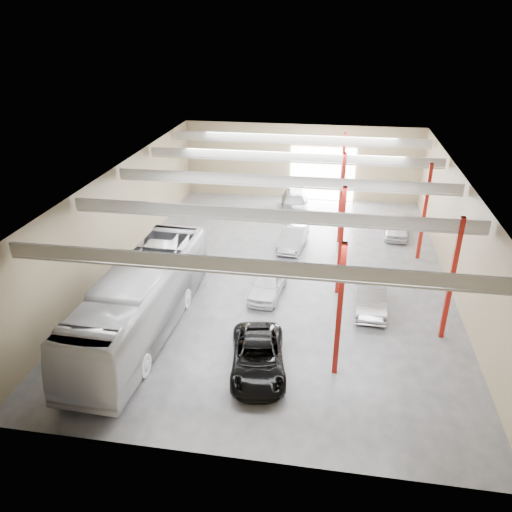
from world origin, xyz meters
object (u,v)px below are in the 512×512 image
(car_row_a, at_px, (268,284))
(car_right_far, at_px, (396,226))
(black_sedan, at_px, (258,357))
(car_right_near, at_px, (370,295))
(car_row_b, at_px, (293,237))
(car_row_c, at_px, (294,203))
(coach_bus, at_px, (142,299))

(car_row_a, distance_m, car_right_far, 14.11)
(black_sedan, distance_m, car_right_near, 8.96)
(black_sedan, height_order, car_right_near, car_right_near)
(car_row_b, distance_m, car_row_c, 7.52)
(car_right_far, bearing_deg, black_sedan, -109.83)
(car_right_far, bearing_deg, coach_bus, -128.90)
(car_right_far, bearing_deg, car_right_near, -98.29)
(car_row_b, bearing_deg, black_sedan, -84.23)
(car_row_c, bearing_deg, car_right_near, -75.21)
(coach_bus, bearing_deg, car_right_far, 48.53)
(black_sedan, height_order, car_row_c, car_row_c)
(car_row_a, bearing_deg, car_right_near, 1.28)
(car_row_b, distance_m, car_right_far, 8.66)
(car_row_a, height_order, car_row_b, car_row_b)
(coach_bus, relative_size, car_row_a, 3.16)
(car_row_c, bearing_deg, coach_bus, -114.11)
(car_row_a, height_order, car_right_far, car_row_a)
(car_row_c, distance_m, car_right_near, 16.64)
(car_row_a, bearing_deg, car_right_far, 57.63)
(coach_bus, xyz_separation_m, car_right_far, (14.99, 16.03, -1.22))
(car_row_b, bearing_deg, car_right_far, 31.07)
(car_right_far, bearing_deg, car_row_c, 159.18)
(car_row_a, xyz_separation_m, car_row_c, (0.29, 15.00, 0.08))
(black_sedan, relative_size, car_right_far, 1.28)
(coach_bus, bearing_deg, car_right_near, 21.34)
(car_row_c, height_order, car_right_far, car_row_c)
(car_row_c, bearing_deg, car_row_b, -91.58)
(car_row_c, bearing_deg, black_sedan, -95.48)
(black_sedan, relative_size, car_row_b, 1.19)
(car_row_c, distance_m, car_right_far, 9.39)
(car_row_a, distance_m, car_row_b, 7.55)
(coach_bus, xyz_separation_m, car_row_c, (6.47, 20.00, -1.13))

